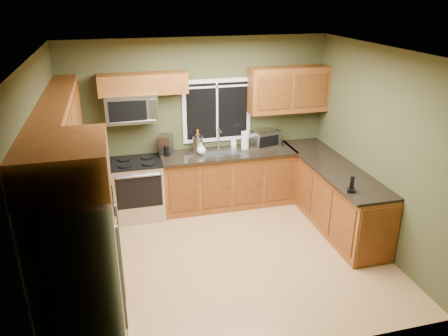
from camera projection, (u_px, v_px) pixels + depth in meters
name	position (u px, v px, depth m)	size (l,w,h in m)	color
floor	(227.00, 256.00, 5.92)	(4.20, 4.20, 0.00)	#AB7A4B
ceiling	(227.00, 52.00, 4.89)	(4.20, 4.20, 0.00)	white
back_wall	(199.00, 124.00, 7.02)	(4.20, 4.20, 0.00)	#414225
front_wall	(280.00, 238.00, 3.80)	(4.20, 4.20, 0.00)	#414225
left_wall	(48.00, 181.00, 4.93)	(3.60, 3.60, 0.00)	#414225
right_wall	(377.00, 150.00, 5.89)	(3.60, 3.60, 0.00)	#414225
window	(217.00, 110.00, 7.00)	(1.12, 0.03, 1.02)	white
base_cabinets_left	(86.00, 227.00, 5.76)	(0.60, 2.65, 0.90)	brown
countertop_left	(84.00, 194.00, 5.59)	(0.65, 2.65, 0.04)	black
base_cabinets_back	(228.00, 179.00, 7.19)	(2.17, 0.60, 0.90)	brown
countertop_back	(229.00, 153.00, 6.99)	(2.17, 0.65, 0.04)	black
base_cabinets_peninsula	(332.00, 195.00, 6.65)	(0.60, 2.52, 0.90)	brown
countertop_peninsula	(333.00, 166.00, 6.47)	(0.65, 2.50, 0.04)	black
upper_cabinets_left	(60.00, 125.00, 5.20)	(0.33, 2.65, 0.72)	brown
upper_cabinets_back_left	(143.00, 84.00, 6.40)	(1.30, 0.33, 0.30)	brown
upper_cabinets_back_right	(288.00, 90.00, 7.01)	(1.30, 0.33, 0.72)	brown
upper_cabinet_over_fridge	(63.00, 164.00, 3.59)	(0.72, 0.90, 0.38)	brown
refrigerator	(80.00, 277.00, 4.02)	(0.74, 0.90, 1.80)	#B7B7BC
range	(138.00, 189.00, 6.82)	(0.76, 0.69, 0.94)	#B7B7BC
microwave	(131.00, 108.00, 6.46)	(0.76, 0.41, 0.42)	#B7B7BC
sink	(221.00, 152.00, 6.97)	(0.60, 0.42, 0.36)	slate
toaster_oven	(266.00, 138.00, 7.21)	(0.49, 0.42, 0.27)	#B7B7BC
coffee_maker	(166.00, 145.00, 6.85)	(0.25, 0.29, 0.31)	slate
kettle	(198.00, 143.00, 6.97)	(0.20, 0.20, 0.30)	#B7B7BC
paper_towel_roll	(245.00, 140.00, 7.08)	(0.14, 0.14, 0.31)	white
soap_bottle_a	(198.00, 140.00, 7.01)	(0.13, 0.13, 0.33)	orange
soap_bottle_b	(233.00, 142.00, 7.18)	(0.08, 0.08, 0.17)	white
soap_bottle_c	(201.00, 149.00, 6.87)	(0.14, 0.14, 0.18)	white
cordless_phone	(351.00, 187.00, 5.59)	(0.13, 0.13, 0.22)	black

